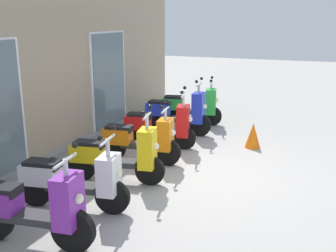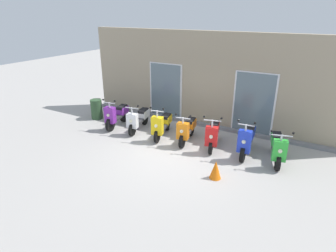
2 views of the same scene
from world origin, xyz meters
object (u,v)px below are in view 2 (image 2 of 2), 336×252
(scooter_white, at_px, (139,119))
(scooter_orange, at_px, (187,129))
(scooter_yellow, at_px, (162,124))
(trash_bin, at_px, (97,109))
(traffic_cone, at_px, (216,170))
(scooter_red, at_px, (213,134))
(scooter_purple, at_px, (117,115))
(scooter_green, at_px, (277,147))
(scooter_blue, at_px, (247,140))

(scooter_white, xyz_separation_m, scooter_orange, (2.03, -0.02, -0.00))
(scooter_yellow, bearing_deg, scooter_white, 175.40)
(scooter_white, height_order, trash_bin, scooter_white)
(traffic_cone, bearing_deg, trash_bin, 162.21)
(scooter_orange, height_order, traffic_cone, scooter_orange)
(scooter_yellow, xyz_separation_m, trash_bin, (-3.33, 0.25, -0.06))
(scooter_yellow, xyz_separation_m, scooter_red, (1.90, 0.07, 0.01))
(scooter_purple, xyz_separation_m, scooter_green, (5.94, 0.14, -0.01))
(scooter_white, relative_size, scooter_red, 1.09)
(scooter_yellow, bearing_deg, scooter_red, 2.15)
(scooter_red, bearing_deg, scooter_orange, -179.43)
(scooter_orange, relative_size, scooter_green, 1.00)
(scooter_purple, relative_size, scooter_green, 1.02)
(scooter_purple, xyz_separation_m, trash_bin, (-1.30, 0.28, -0.07))
(traffic_cone, xyz_separation_m, trash_bin, (-5.99, 1.92, 0.15))
(scooter_green, bearing_deg, scooter_purple, -178.65)
(scooter_yellow, distance_m, trash_bin, 3.34)
(scooter_purple, bearing_deg, scooter_red, 1.50)
(traffic_cone, bearing_deg, scooter_green, 54.69)
(scooter_yellow, xyz_separation_m, traffic_cone, (2.66, -1.67, -0.21))
(scooter_red, xyz_separation_m, traffic_cone, (0.76, -1.74, -0.22))
(scooter_blue, xyz_separation_m, trash_bin, (-6.33, 0.15, -0.09))
(scooter_purple, height_order, scooter_green, scooter_purple)
(scooter_purple, relative_size, traffic_cone, 3.03)
(scooter_orange, height_order, scooter_blue, scooter_blue)
(scooter_purple, height_order, scooter_blue, scooter_blue)
(scooter_yellow, height_order, trash_bin, scooter_yellow)
(scooter_purple, xyz_separation_m, scooter_yellow, (2.02, 0.03, -0.01))
(scooter_purple, bearing_deg, scooter_orange, 1.80)
(scooter_green, bearing_deg, scooter_blue, -179.85)
(scooter_blue, xyz_separation_m, traffic_cone, (-0.34, -1.78, -0.23))
(scooter_red, bearing_deg, scooter_yellow, -177.85)
(scooter_green, bearing_deg, scooter_white, -179.76)
(scooter_purple, distance_m, trash_bin, 1.34)
(scooter_white, height_order, scooter_orange, scooter_white)
(scooter_red, distance_m, scooter_blue, 1.10)
(trash_bin, bearing_deg, scooter_red, -1.96)
(scooter_yellow, height_order, scooter_blue, scooter_blue)
(scooter_yellow, relative_size, trash_bin, 1.97)
(scooter_orange, distance_m, traffic_cone, 2.43)
(scooter_blue, bearing_deg, scooter_green, 0.15)
(scooter_yellow, bearing_deg, scooter_purple, -179.11)
(scooter_blue, bearing_deg, scooter_white, -179.74)
(scooter_yellow, distance_m, scooter_blue, 3.00)
(scooter_red, xyz_separation_m, scooter_blue, (1.10, 0.03, 0.01))
(scooter_white, distance_m, scooter_yellow, 1.08)
(scooter_purple, relative_size, scooter_yellow, 0.98)
(scooter_red, relative_size, scooter_blue, 0.93)
(scooter_orange, xyz_separation_m, scooter_red, (0.94, 0.01, 0.03))
(scooter_orange, relative_size, scooter_red, 1.03)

